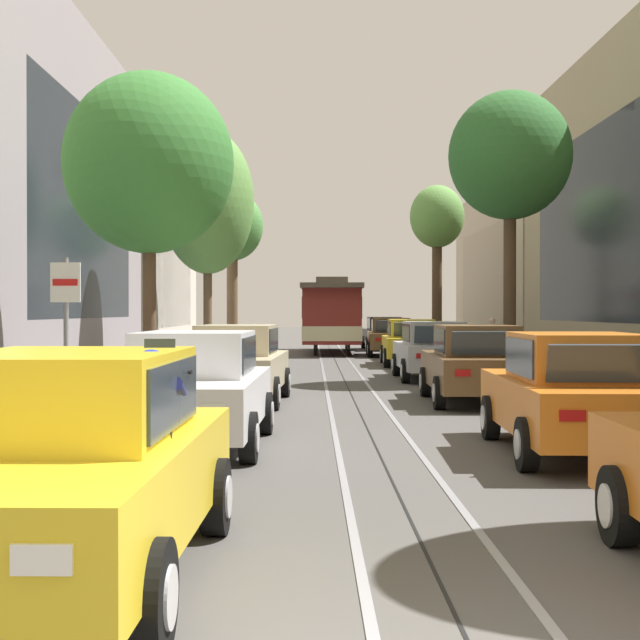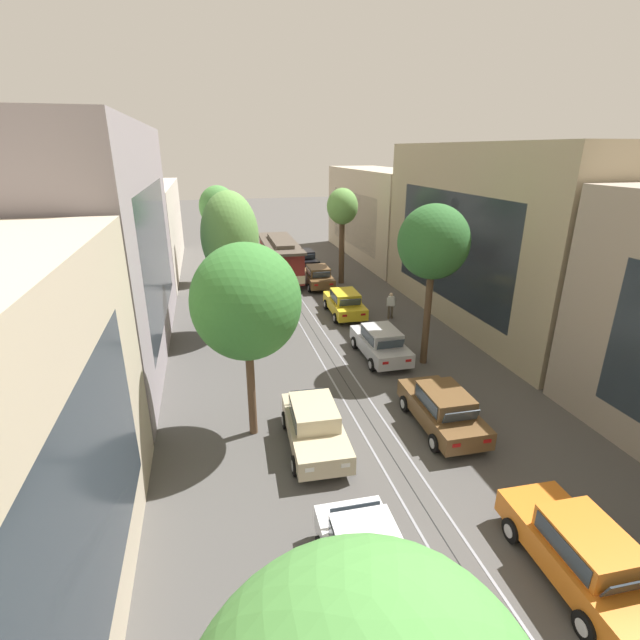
{
  "view_description": "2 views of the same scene",
  "coord_description": "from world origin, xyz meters",
  "px_view_note": "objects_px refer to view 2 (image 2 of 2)",
  "views": [
    {
      "loc": [
        -0.88,
        -4.05,
        1.87
      ],
      "look_at": [
        -0.72,
        14.17,
        1.69
      ],
      "focal_mm": 51.3,
      "sensor_mm": 36.0,
      "label": 1
    },
    {
      "loc": [
        -5.49,
        1.23,
        9.8
      ],
      "look_at": [
        0.0,
        23.43,
        1.25
      ],
      "focal_mm": 25.73,
      "sensor_mm": 36.0,
      "label": 2
    }
  ],
  "objects_px": {
    "parked_car_orange_second_right": "(582,553)",
    "parked_car_brown_mid_right": "(442,408)",
    "parked_car_yellow_fifth_right": "(345,303)",
    "pedestrian_on_right_pavement": "(391,304)",
    "street_tree_kerb_left_fourth": "(218,209)",
    "street_tree_kerb_right_mid": "(342,209)",
    "parked_car_silver_fourth_right": "(380,343)",
    "parked_car_brown_sixth_right": "(318,276)",
    "parked_car_black_far_right": "(304,259)",
    "parked_car_white_second_left": "(371,572)",
    "street_tree_kerb_left_second": "(246,302)",
    "parked_car_beige_mid_left": "(315,426)",
    "street_sign_post": "(331,623)",
    "street_tree_kerb_right_second": "(433,243)",
    "cable_car_trolley": "(281,259)",
    "street_tree_kerb_left_mid": "(230,237)"
  },
  "relations": [
    {
      "from": "parked_car_white_second_left",
      "to": "parked_car_brown_mid_right",
      "type": "relative_size",
      "value": 1.0
    },
    {
      "from": "parked_car_beige_mid_left",
      "to": "parked_car_yellow_fifth_right",
      "type": "bearing_deg",
      "value": 68.83
    },
    {
      "from": "parked_car_brown_sixth_right",
      "to": "street_tree_kerb_left_mid",
      "type": "distance_m",
      "value": 11.28
    },
    {
      "from": "parked_car_brown_sixth_right",
      "to": "street_tree_kerb_right_mid",
      "type": "height_order",
      "value": "street_tree_kerb_right_mid"
    },
    {
      "from": "parked_car_yellow_fifth_right",
      "to": "pedestrian_on_right_pavement",
      "type": "xyz_separation_m",
      "value": [
        2.56,
        -1.25,
        0.13
      ]
    },
    {
      "from": "street_tree_kerb_left_fourth",
      "to": "street_tree_kerb_right_mid",
      "type": "relative_size",
      "value": 1.02
    },
    {
      "from": "parked_car_beige_mid_left",
      "to": "pedestrian_on_right_pavement",
      "type": "bearing_deg",
      "value": 56.86
    },
    {
      "from": "parked_car_black_far_right",
      "to": "pedestrian_on_right_pavement",
      "type": "height_order",
      "value": "pedestrian_on_right_pavement"
    },
    {
      "from": "street_tree_kerb_right_second",
      "to": "parked_car_brown_sixth_right",
      "type": "bearing_deg",
      "value": 97.71
    },
    {
      "from": "parked_car_orange_second_right",
      "to": "street_tree_kerb_left_fourth",
      "type": "bearing_deg",
      "value": 103.35
    },
    {
      "from": "street_tree_kerb_right_second",
      "to": "cable_car_trolley",
      "type": "xyz_separation_m",
      "value": [
        -4.29,
        16.64,
        -4.21
      ]
    },
    {
      "from": "parked_car_white_second_left",
      "to": "cable_car_trolley",
      "type": "distance_m",
      "value": 28.03
    },
    {
      "from": "parked_car_white_second_left",
      "to": "parked_car_yellow_fifth_right",
      "type": "bearing_deg",
      "value": 75.02
    },
    {
      "from": "parked_car_yellow_fifth_right",
      "to": "street_tree_kerb_right_second",
      "type": "height_order",
      "value": "street_tree_kerb_right_second"
    },
    {
      "from": "street_tree_kerb_left_fourth",
      "to": "parked_car_brown_sixth_right",
      "type": "bearing_deg",
      "value": -27.53
    },
    {
      "from": "parked_car_white_second_left",
      "to": "cable_car_trolley",
      "type": "xyz_separation_m",
      "value": [
        2.5,
        27.9,
        0.86
      ]
    },
    {
      "from": "street_tree_kerb_right_mid",
      "to": "street_tree_kerb_left_second",
      "type": "bearing_deg",
      "value": -115.37
    },
    {
      "from": "parked_car_white_second_left",
      "to": "pedestrian_on_right_pavement",
      "type": "bearing_deg",
      "value": 66.58
    },
    {
      "from": "parked_car_yellow_fifth_right",
      "to": "parked_car_black_far_right",
      "type": "xyz_separation_m",
      "value": [
        0.08,
        12.63,
        0.0
      ]
    },
    {
      "from": "parked_car_white_second_left",
      "to": "parked_car_black_far_right",
      "type": "distance_m",
      "value": 31.76
    },
    {
      "from": "parked_car_yellow_fifth_right",
      "to": "parked_car_brown_sixth_right",
      "type": "bearing_deg",
      "value": 91.08
    },
    {
      "from": "street_tree_kerb_right_second",
      "to": "parked_car_beige_mid_left",
      "type": "bearing_deg",
      "value": -141.89
    },
    {
      "from": "parked_car_silver_fourth_right",
      "to": "parked_car_brown_sixth_right",
      "type": "relative_size",
      "value": 0.99
    },
    {
      "from": "parked_car_beige_mid_left",
      "to": "pedestrian_on_right_pavement",
      "type": "xyz_separation_m",
      "value": [
        7.48,
        11.46,
        0.13
      ]
    },
    {
      "from": "parked_car_silver_fourth_right",
      "to": "cable_car_trolley",
      "type": "height_order",
      "value": "cable_car_trolley"
    },
    {
      "from": "parked_car_brown_mid_right",
      "to": "cable_car_trolley",
      "type": "relative_size",
      "value": 0.48
    },
    {
      "from": "parked_car_orange_second_right",
      "to": "parked_car_silver_fourth_right",
      "type": "height_order",
      "value": "same"
    },
    {
      "from": "parked_car_white_second_left",
      "to": "parked_car_brown_sixth_right",
      "type": "bearing_deg",
      "value": 79.09
    },
    {
      "from": "parked_car_silver_fourth_right",
      "to": "street_tree_kerb_left_second",
      "type": "relative_size",
      "value": 0.62
    },
    {
      "from": "parked_car_brown_mid_right",
      "to": "parked_car_brown_sixth_right",
      "type": "relative_size",
      "value": 1.0
    },
    {
      "from": "parked_car_orange_second_right",
      "to": "parked_car_brown_sixth_right",
      "type": "height_order",
      "value": "same"
    },
    {
      "from": "parked_car_silver_fourth_right",
      "to": "parked_car_black_far_right",
      "type": "relative_size",
      "value": 0.99
    },
    {
      "from": "parked_car_brown_mid_right",
      "to": "parked_car_brown_sixth_right",
      "type": "distance_m",
      "value": 19.34
    },
    {
      "from": "parked_car_beige_mid_left",
      "to": "street_sign_post",
      "type": "relative_size",
      "value": 1.76
    },
    {
      "from": "parked_car_brown_sixth_right",
      "to": "street_sign_post",
      "type": "relative_size",
      "value": 1.75
    },
    {
      "from": "parked_car_yellow_fifth_right",
      "to": "pedestrian_on_right_pavement",
      "type": "bearing_deg",
      "value": -26.02
    },
    {
      "from": "parked_car_orange_second_right",
      "to": "street_tree_kerb_left_second",
      "type": "height_order",
      "value": "street_tree_kerb_left_second"
    },
    {
      "from": "parked_car_black_far_right",
      "to": "street_tree_kerb_left_fourth",
      "type": "height_order",
      "value": "street_tree_kerb_left_fourth"
    },
    {
      "from": "parked_car_beige_mid_left",
      "to": "cable_car_trolley",
      "type": "height_order",
      "value": "cable_car_trolley"
    },
    {
      "from": "parked_car_white_second_left",
      "to": "parked_car_brown_sixth_right",
      "type": "height_order",
      "value": "same"
    },
    {
      "from": "parked_car_orange_second_right",
      "to": "parked_car_brown_mid_right",
      "type": "bearing_deg",
      "value": 90.82
    },
    {
      "from": "street_tree_kerb_right_mid",
      "to": "parked_car_orange_second_right",
      "type": "bearing_deg",
      "value": -93.99
    },
    {
      "from": "street_tree_kerb_left_second",
      "to": "street_tree_kerb_right_second",
      "type": "bearing_deg",
      "value": 24.38
    },
    {
      "from": "parked_car_silver_fourth_right",
      "to": "street_tree_kerb_left_second",
      "type": "height_order",
      "value": "street_tree_kerb_left_second"
    },
    {
      "from": "parked_car_yellow_fifth_right",
      "to": "parked_car_black_far_right",
      "type": "relative_size",
      "value": 1.0
    },
    {
      "from": "parked_car_black_far_right",
      "to": "street_tree_kerb_right_mid",
      "type": "xyz_separation_m",
      "value": [
        1.8,
        -5.46,
        4.86
      ]
    },
    {
      "from": "parked_car_white_second_left",
      "to": "street_sign_post",
      "type": "relative_size",
      "value": 1.75
    },
    {
      "from": "parked_car_yellow_fifth_right",
      "to": "parked_car_black_far_right",
      "type": "distance_m",
      "value": 12.64
    },
    {
      "from": "street_tree_kerb_right_second",
      "to": "street_sign_post",
      "type": "relative_size",
      "value": 3.03
    },
    {
      "from": "street_tree_kerb_left_second",
      "to": "street_tree_kerb_left_mid",
      "type": "height_order",
      "value": "street_tree_kerb_left_mid"
    }
  ]
}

